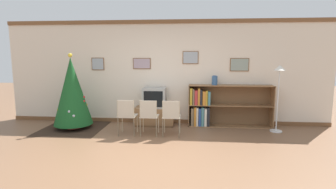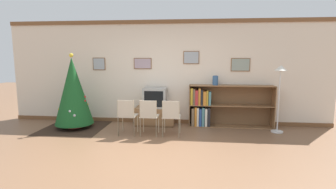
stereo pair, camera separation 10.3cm
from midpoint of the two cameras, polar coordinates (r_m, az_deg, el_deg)
name	(u,v)px [view 2 (the right image)]	position (r m, az deg, el deg)	size (l,w,h in m)	color
ground_plane	(150,158)	(4.77, -3.35, -13.58)	(24.00, 24.00, 0.00)	brown
wall_back	(166,72)	(6.92, 0.01, 4.83)	(8.50, 0.11, 2.70)	silver
area_rug	(75,127)	(7.01, -19.18, -6.78)	(1.49, 1.59, 0.01)	#332319
christmas_tree	(73,91)	(6.84, -19.55, 0.67)	(0.93, 0.93, 1.84)	maroon
tv_console	(155,116)	(6.81, -2.36, -4.72)	(0.99, 0.49, 0.47)	brown
television	(155,98)	(6.71, -2.38, -0.67)	(0.58, 0.48, 0.51)	#9E9E99
folding_chair_left	(127,115)	(5.99, -8.45, -4.35)	(0.40, 0.40, 0.82)	#BCB29E
folding_chair_center	(149,115)	(5.88, -3.69, -4.50)	(0.40, 0.40, 0.82)	#BCB29E
folding_chair_right	(171,116)	(5.82, 1.21, -4.63)	(0.40, 0.40, 0.82)	#BCB29E
bookshelf	(215,107)	(6.77, 10.54, -2.64)	(2.10, 0.36, 1.06)	olive
vase	(215,80)	(6.68, 10.70, 3.06)	(0.14, 0.14, 0.24)	#335684
standing_lamp	(280,81)	(6.57, 23.62, 2.69)	(0.28, 0.28, 1.58)	silver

